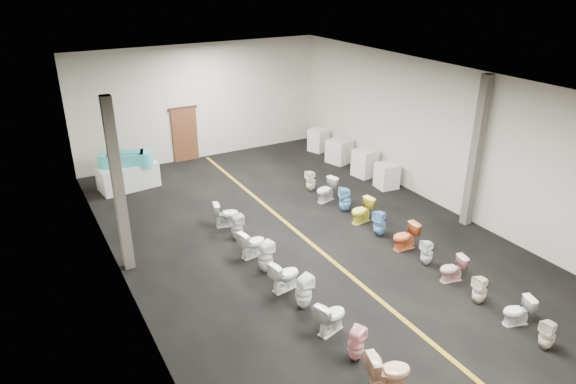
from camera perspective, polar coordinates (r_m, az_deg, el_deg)
name	(u,v)px	position (r m, az deg, el deg)	size (l,w,h in m)	color
floor	(306,239)	(14.73, 2.00, -5.26)	(16.00, 16.00, 0.00)	black
ceiling	(308,82)	(13.14, 2.28, 12.14)	(16.00, 16.00, 0.00)	black
wall_back	(201,102)	(20.72, -9.59, 9.82)	(10.00, 10.00, 0.00)	#BBB5A0
wall_left	(117,205)	(12.14, -18.48, -1.34)	(16.00, 16.00, 0.00)	#BBB5A0
wall_right	(444,138)	(16.80, 16.95, 5.80)	(16.00, 16.00, 0.00)	#BBB5A0
aisle_stripe	(306,239)	(14.73, 2.00, -5.25)	(0.12, 15.60, 0.01)	olive
back_door	(185,135)	(20.74, -11.39, 6.25)	(1.00, 0.10, 2.10)	#562D19
door_frame	(183,108)	(20.46, -11.64, 9.11)	(1.15, 0.08, 0.10)	#331C11
column_left	(118,187)	(13.09, -18.35, 0.52)	(0.25, 0.25, 4.50)	#59544C
column_right	(476,153)	(15.68, 20.16, 4.09)	(0.25, 0.25, 4.50)	#59544C
display_table	(128,176)	(18.73, -17.33, 1.68)	(1.96, 0.98, 0.87)	silver
bathtub	(126,159)	(18.51, -17.57, 3.50)	(1.81, 1.00, 0.55)	#3CAEAD
appliance_crate_a	(387,176)	(18.25, 10.92, 1.77)	(0.67, 0.67, 0.87)	silver
appliance_crate_b	(365,163)	(19.13, 8.54, 3.22)	(0.73, 0.73, 1.00)	silver
appliance_crate_c	(339,151)	(20.39, 5.74, 4.55)	(0.81, 0.81, 0.92)	beige
appliance_crate_d	(318,140)	(21.61, 3.38, 5.78)	(0.66, 0.66, 0.94)	silver
toilet_left_2	(389,372)	(10.03, 11.11, -19.01)	(0.47, 0.82, 0.84)	#EFB790
toilet_left_3	(356,344)	(10.58, 7.56, -16.43)	(0.33, 0.33, 0.73)	#F9ABB2
toilet_left_4	(331,316)	(11.19, 4.80, -13.59)	(0.42, 0.74, 0.76)	white
toilet_left_5	(304,292)	(11.81, 1.76, -11.03)	(0.37, 0.38, 0.83)	white
toilet_left_6	(285,275)	(12.42, -0.37, -9.23)	(0.43, 0.75, 0.77)	white
toilet_left_7	(265,257)	(13.09, -2.53, -7.21)	(0.38, 0.38, 0.83)	white
toilet_left_8	(252,243)	(13.78, -4.00, -5.69)	(0.43, 0.75, 0.76)	white
toilet_left_9	(237,227)	(14.63, -5.68, -3.90)	(0.34, 0.35, 0.76)	silver
toilet_left_10	(226,214)	(15.40, -6.89, -2.46)	(0.42, 0.74, 0.76)	silver
toilet_right_0	(547,335)	(11.96, 26.86, -13.95)	(0.31, 0.32, 0.69)	beige
toilet_right_1	(518,311)	(12.40, 24.15, -12.00)	(0.37, 0.65, 0.66)	white
toilet_right_2	(480,290)	(12.76, 20.54, -10.14)	(0.32, 0.33, 0.72)	#F2E7C6
toilet_right_3	(452,269)	(13.38, 17.80, -8.14)	(0.37, 0.65, 0.66)	#E09FA1
toilet_right_4	(427,252)	(13.87, 15.18, -6.50)	(0.31, 0.32, 0.70)	silver
toilet_right_5	(405,237)	(14.44, 12.88, -4.86)	(0.42, 0.73, 0.75)	#D66634
toilet_right_6	(380,223)	(14.97, 10.15, -3.43)	(0.36, 0.37, 0.79)	#70A9D9
toilet_right_7	(362,211)	(15.67, 8.21, -2.08)	(0.42, 0.74, 0.75)	#EEE249
toilet_right_8	(345,199)	(16.26, 6.36, -0.83)	(0.37, 0.38, 0.82)	#6DB2DD
toilet_right_9	(326,190)	(16.94, 4.26, 0.22)	(0.43, 0.76, 0.78)	silver
toilet_right_10	(311,181)	(17.69, 2.55, 1.25)	(0.33, 0.34, 0.74)	#F2ECC7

